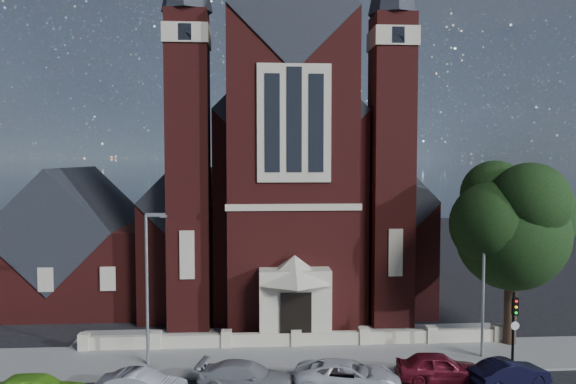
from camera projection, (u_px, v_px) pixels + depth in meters
name	position (u px, v px, depth m)	size (l,w,h in m)	color
ground	(287.00, 308.00, 40.95)	(120.00, 120.00, 0.00)	black
pavement_strip	(299.00, 359.00, 30.49)	(60.00, 5.00, 0.12)	slate
forecourt_paving	(293.00, 336.00, 34.47)	(26.00, 3.00, 0.14)	slate
forecourt_wall	(296.00, 347.00, 32.48)	(24.00, 0.40, 0.90)	#B4A68F
church	(281.00, 190.00, 48.37)	(20.01, 34.90, 29.20)	#4D1714
parish_hall	(75.00, 249.00, 42.65)	(12.00, 12.20, 10.24)	#4D1714
street_tree	(516.00, 228.00, 32.09)	(6.40, 6.60, 10.70)	black
street_lamp_left	(149.00, 280.00, 29.20)	(1.16, 0.22, 8.09)	gray
street_lamp_right	(485.00, 275.00, 30.37)	(1.16, 0.22, 8.09)	gray
traffic_signal	(514.00, 320.00, 28.98)	(0.28, 0.42, 4.00)	black
car_silver_b	(246.00, 377.00, 26.32)	(1.88, 4.62, 1.34)	gray
car_white_suv	(348.00, 376.00, 26.35)	(2.30, 4.98, 1.38)	silver
car_dark_red	(439.00, 367.00, 27.40)	(1.68, 4.19, 1.43)	maroon
car_navy	(509.00, 373.00, 26.81)	(1.36, 3.90, 1.28)	black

